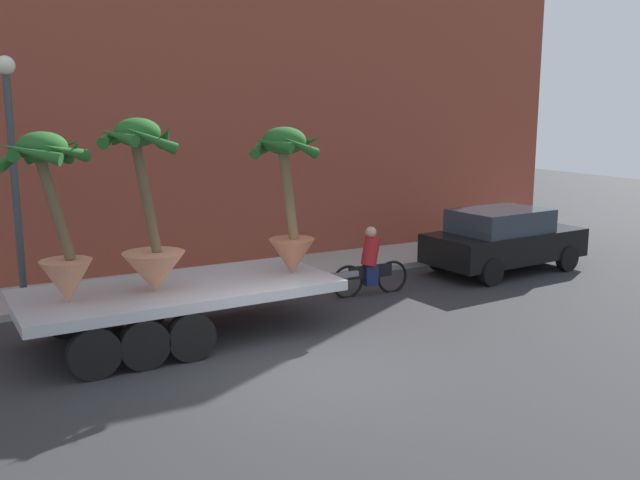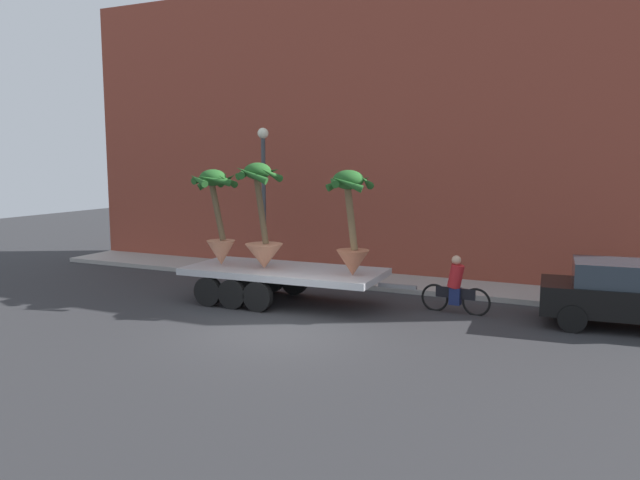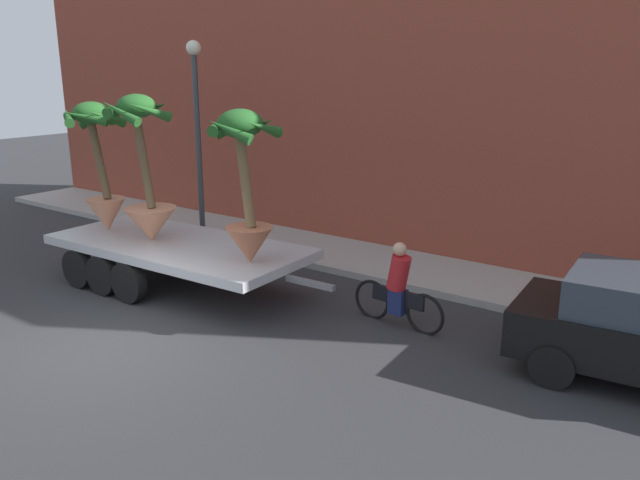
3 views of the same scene
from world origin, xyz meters
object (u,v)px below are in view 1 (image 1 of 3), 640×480
potted_palm_rear (55,215)px  potted_palm_middle (148,222)px  street_lamp (12,151)px  potted_palm_front (288,200)px  cyclist (370,265)px  flatbed_trailer (166,299)px  parked_car (503,239)px

potted_palm_rear → potted_palm_middle: 1.46m
potted_palm_middle → street_lamp: (-1.71, 3.08, 1.05)m
potted_palm_front → cyclist: potted_palm_front is taller
street_lamp → flatbed_trailer: bearing=-54.6°
cyclist → parked_car: 4.08m
potted_palm_front → cyclist: bearing=23.5°
cyclist → street_lamp: (-6.82, 1.93, 2.56)m
potted_palm_middle → potted_palm_front: bearing=1.6°
potted_palm_middle → cyclist: 5.45m
flatbed_trailer → potted_palm_middle: potted_palm_middle is taller
potted_palm_rear → parked_car: size_ratio=0.64×
potted_palm_middle → cyclist: size_ratio=1.58×
potted_palm_rear → cyclist: bearing=10.1°
flatbed_trailer → potted_palm_front: size_ratio=2.39×
parked_car → street_lamp: street_lamp is taller
cyclist → street_lamp: street_lamp is taller
potted_palm_middle → parked_car: potted_palm_middle is taller
flatbed_trailer → cyclist: (4.79, 0.92, -0.09)m
flatbed_trailer → potted_palm_front: (2.29, -0.16, 1.61)m
potted_palm_middle → parked_car: 9.38m
potted_palm_rear → cyclist: potted_palm_rear is taller
potted_palm_rear → parked_car: 10.82m
flatbed_trailer → street_lamp: (-2.03, 2.85, 2.47)m
potted_palm_front → street_lamp: size_ratio=0.56×
potted_palm_rear → cyclist: 6.87m
potted_palm_front → parked_car: 6.88m
flatbed_trailer → street_lamp: bearing=125.4°
potted_palm_rear → parked_car: (10.61, 1.44, -1.58)m
flatbed_trailer → cyclist: bearing=10.9°
potted_palm_rear → flatbed_trailer: bearing=7.9°
parked_car → street_lamp: size_ratio=0.88×
potted_palm_rear → potted_palm_middle: (1.44, 0.01, -0.22)m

